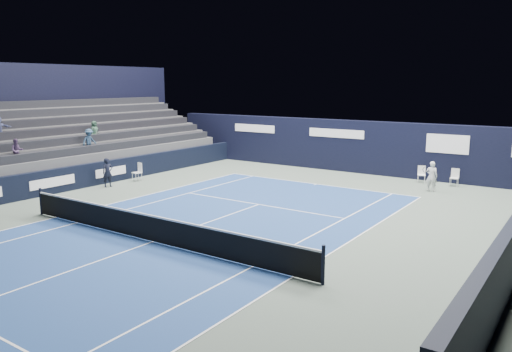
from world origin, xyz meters
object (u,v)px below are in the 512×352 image
(tennis_net, at_px, (152,228))
(tennis_player, at_px, (432,176))
(folding_chair_back_b, at_px, (455,176))
(line_judge_chair, at_px, (138,171))
(folding_chair_back_a, at_px, (422,173))

(tennis_net, relative_size, tennis_player, 8.57)
(folding_chair_back_b, xyz_separation_m, line_judge_chair, (-14.66, -8.33, 0.04))
(line_judge_chair, bearing_deg, tennis_player, 37.82)
(folding_chair_back_a, height_order, folding_chair_back_b, folding_chair_back_b)
(folding_chair_back_b, bearing_deg, tennis_player, -112.05)
(tennis_net, bearing_deg, tennis_player, 67.98)
(line_judge_chair, bearing_deg, folding_chair_back_a, 46.19)
(folding_chair_back_a, relative_size, line_judge_chair, 0.91)
(folding_chair_back_a, xyz_separation_m, folding_chair_back_b, (1.71, -0.01, 0.01))
(line_judge_chair, bearing_deg, tennis_net, -26.77)
(folding_chair_back_b, relative_size, tennis_net, 0.07)
(folding_chair_back_b, xyz_separation_m, tennis_net, (-6.14, -15.52, -0.02))
(tennis_player, bearing_deg, tennis_net, -112.02)
(folding_chair_back_a, xyz_separation_m, tennis_player, (1.06, -1.98, 0.24))
(folding_chair_back_b, bearing_deg, folding_chair_back_a, 175.87)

